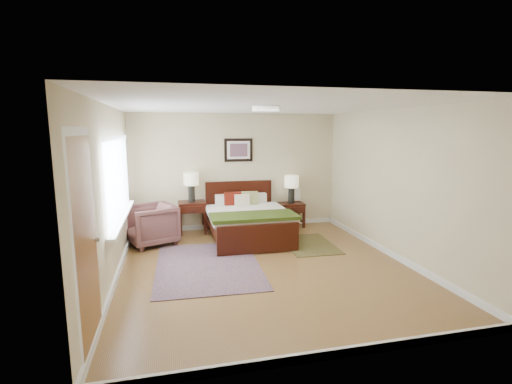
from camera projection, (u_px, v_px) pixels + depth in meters
floor at (265, 266)px, 5.91m from camera, size 5.00×5.00×0.00m
back_wall at (236, 172)px, 8.10m from camera, size 4.50×0.04×2.50m
front_wall at (336, 232)px, 3.30m from camera, size 4.50×0.04×2.50m
left_wall at (110, 195)px, 5.19m from camera, size 0.04×5.00×2.50m
right_wall at (395, 184)px, 6.21m from camera, size 0.04×5.00×2.50m
ceiling at (266, 106)px, 5.49m from camera, size 4.50×5.00×0.02m
window at (120, 179)px, 5.85m from camera, size 0.11×2.72×1.32m
door at (86, 244)px, 3.55m from camera, size 0.06×1.00×2.18m
ceil_fixture at (266, 108)px, 5.50m from camera, size 0.44×0.44×0.08m
bed at (247, 215)px, 7.34m from camera, size 1.58×1.90×1.03m
wall_art at (238, 150)px, 8.00m from camera, size 0.62×0.05×0.50m
nightstand_left at (192, 208)px, 7.75m from camera, size 0.56×0.50×0.67m
nightstand_right at (291, 212)px, 8.29m from camera, size 0.54×0.41×0.54m
lamp_left at (191, 182)px, 7.68m from camera, size 0.31×0.31×0.61m
lamp_right at (292, 184)px, 8.19m from camera, size 0.31×0.31×0.61m
armchair at (151, 225)px, 6.99m from camera, size 1.08×1.07×0.77m
rug_persian at (208, 265)px, 5.93m from camera, size 1.69×2.33×0.01m
rug_navy at (309, 244)px, 7.03m from camera, size 0.93×1.36×0.01m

